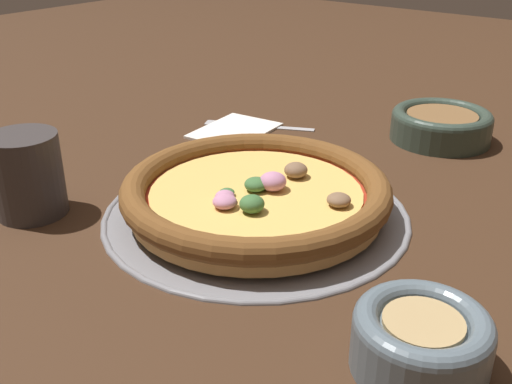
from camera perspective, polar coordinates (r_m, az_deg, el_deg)
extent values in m
plane|color=#3D2616|center=(0.69, 0.00, -2.14)|extent=(3.00, 3.00, 0.00)
cylinder|color=gray|center=(0.69, 0.00, -2.01)|extent=(0.34, 0.34, 0.00)
torus|color=gray|center=(0.69, 0.00, -1.88)|extent=(0.35, 0.35, 0.01)
cylinder|color=tan|center=(0.68, 0.00, -0.89)|extent=(0.28, 0.28, 0.02)
torus|color=brown|center=(0.67, 0.00, 0.35)|extent=(0.30, 0.30, 0.03)
cylinder|color=#A32D19|center=(0.67, 0.00, -0.09)|extent=(0.25, 0.25, 0.00)
cylinder|color=#E5B75B|center=(0.67, 0.00, 0.07)|extent=(0.24, 0.24, 0.00)
ellipsoid|color=#3D6B38|center=(0.68, 0.35, 0.75)|extent=(0.02, 0.02, 0.01)
ellipsoid|color=#3D6B38|center=(0.62, -0.39, -1.13)|extent=(0.04, 0.04, 0.02)
ellipsoid|color=brown|center=(0.71, 3.82, 2.10)|extent=(0.04, 0.04, 0.02)
ellipsoid|color=#C17FA3|center=(0.64, -2.98, -0.46)|extent=(0.03, 0.03, 0.01)
ellipsoid|color=#3D6B38|center=(0.66, -2.79, -0.03)|extent=(0.02, 0.02, 0.01)
ellipsoid|color=#C17FA3|center=(0.67, 1.62, 1.02)|extent=(0.04, 0.04, 0.02)
ellipsoid|color=#C17FA3|center=(0.63, -3.13, -0.87)|extent=(0.03, 0.03, 0.01)
ellipsoid|color=#3D6B38|center=(0.67, -0.08, 0.70)|extent=(0.03, 0.03, 0.02)
ellipsoid|color=brown|center=(0.64, 7.89, -0.75)|extent=(0.03, 0.03, 0.01)
cylinder|color=slate|center=(0.48, 15.35, -13.97)|extent=(0.10, 0.10, 0.04)
torus|color=slate|center=(0.47, 15.64, -12.07)|extent=(0.10, 0.10, 0.02)
cylinder|color=tan|center=(0.47, 15.67, -11.87)|extent=(0.06, 0.06, 0.00)
cylinder|color=#334238|center=(0.94, 17.16, 5.81)|extent=(0.15, 0.15, 0.04)
torus|color=#334238|center=(0.94, 17.31, 6.87)|extent=(0.15, 0.15, 0.02)
cylinder|color=brown|center=(0.94, 17.33, 6.99)|extent=(0.10, 0.10, 0.00)
cylinder|color=#383333|center=(0.72, -20.94, 1.53)|extent=(0.08, 0.08, 0.10)
cube|color=white|center=(0.94, -2.04, 5.99)|extent=(0.14, 0.11, 0.01)
cube|color=#B7B7BC|center=(0.96, 1.63, 6.22)|extent=(0.07, 0.12, 0.00)
cube|color=#B7B7BC|center=(0.98, -3.52, 6.59)|extent=(0.04, 0.05, 0.00)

